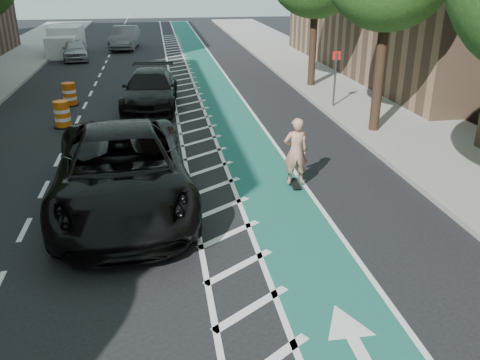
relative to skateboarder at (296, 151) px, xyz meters
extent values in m
plane|color=black|center=(-3.70, -3.90, -1.04)|extent=(120.00, 120.00, 0.00)
cube|color=#185547|center=(-0.70, 6.10, -1.04)|extent=(2.00, 90.00, 0.01)
cube|color=silver|center=(-2.20, 6.10, -1.04)|extent=(1.40, 90.00, 0.01)
cube|color=gray|center=(5.80, 6.10, -0.97)|extent=(5.00, 90.00, 0.15)
cube|color=gray|center=(3.35, 6.10, -0.96)|extent=(0.12, 90.00, 0.16)
cylinder|color=#382619|center=(4.20, 4.10, 1.16)|extent=(0.36, 0.36, 4.40)
cylinder|color=#382619|center=(4.20, 12.10, 1.16)|extent=(0.36, 0.36, 4.40)
cylinder|color=#4C4C4C|center=(3.90, 8.10, 0.16)|extent=(0.08, 0.08, 2.40)
cube|color=red|center=(3.90, 8.10, 1.26)|extent=(0.35, 0.02, 0.35)
cube|color=black|center=(0.00, 0.00, -0.95)|extent=(0.24, 0.79, 0.03)
cylinder|color=black|center=(-0.07, 0.26, -1.01)|extent=(0.03, 0.06, 0.06)
cylinder|color=black|center=(0.09, 0.26, -1.01)|extent=(0.03, 0.06, 0.06)
cylinder|color=black|center=(-0.09, -0.26, -1.01)|extent=(0.03, 0.06, 0.06)
cylinder|color=black|center=(0.07, -0.26, -1.01)|extent=(0.03, 0.06, 0.06)
imported|color=tan|center=(0.00, 0.00, 0.00)|extent=(0.69, 0.46, 1.88)
imported|color=black|center=(-4.63, -0.53, -0.06)|extent=(3.72, 7.29, 1.97)
imported|color=black|center=(-3.95, 9.57, -0.24)|extent=(2.63, 5.69, 1.61)
imported|color=#A3A1A7|center=(-8.94, 23.57, -0.36)|extent=(2.07, 4.16, 1.36)
imported|color=slate|center=(-5.90, 28.42, -0.20)|extent=(2.30, 5.28, 1.69)
cube|color=silver|center=(-9.88, 26.58, -0.07)|extent=(2.21, 3.16, 1.94)
cube|color=silver|center=(-9.93, 24.25, -0.32)|extent=(1.98, 1.60, 1.46)
cylinder|color=black|center=(-10.82, 23.88, -0.70)|extent=(0.26, 0.69, 0.68)
cylinder|color=black|center=(-9.07, 23.84, -0.70)|extent=(0.26, 0.69, 0.68)
cylinder|color=black|center=(-10.73, 27.37, -0.70)|extent=(0.26, 0.69, 0.68)
cylinder|color=black|center=(-8.98, 27.33, -0.70)|extent=(0.26, 0.69, 0.68)
cylinder|color=orange|center=(-5.90, 2.24, -0.62)|extent=(0.49, 0.49, 0.85)
cylinder|color=silver|center=(-5.90, 2.24, -0.76)|extent=(0.50, 0.50, 0.11)
cylinder|color=silver|center=(-5.90, 2.24, -0.50)|extent=(0.50, 0.50, 0.11)
cylinder|color=black|center=(-5.90, 2.24, -1.02)|extent=(0.62, 0.62, 0.04)
cylinder|color=orange|center=(-7.30, 7.09, -0.53)|extent=(0.59, 0.59, 1.02)
cylinder|color=silver|center=(-7.30, 7.09, -0.70)|extent=(0.60, 0.60, 0.14)
cylinder|color=silver|center=(-7.30, 7.09, -0.38)|extent=(0.60, 0.60, 0.14)
cylinder|color=black|center=(-7.30, 7.09, -1.02)|extent=(0.75, 0.75, 0.05)
cylinder|color=#D6520B|center=(-7.53, 10.62, -0.54)|extent=(0.58, 0.58, 1.01)
cylinder|color=silver|center=(-7.53, 10.62, -0.71)|extent=(0.60, 0.60, 0.13)
cylinder|color=silver|center=(-7.53, 10.62, -0.39)|extent=(0.60, 0.60, 0.13)
cylinder|color=black|center=(-7.53, 10.62, -1.02)|extent=(0.74, 0.74, 0.04)
camera|label=1|loc=(-3.61, -12.69, 4.56)|focal=38.00mm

